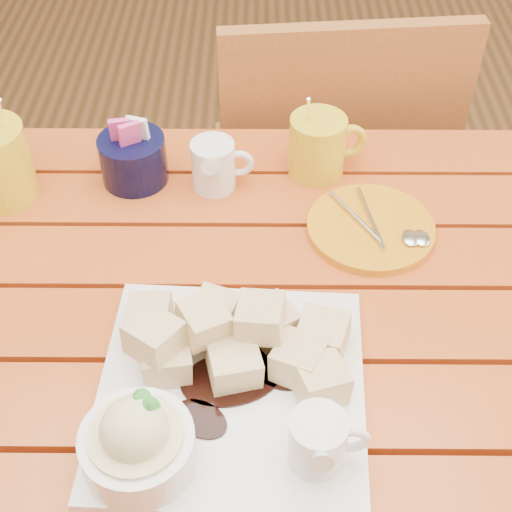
{
  "coord_description": "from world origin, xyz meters",
  "views": [
    {
      "loc": [
        0.06,
        -0.54,
        1.41
      ],
      "look_at": [
        0.06,
        0.04,
        0.82
      ],
      "focal_mm": 50.0,
      "sensor_mm": 36.0,
      "label": 1
    }
  ],
  "objects_px": {
    "orange_saucer": "(372,228)",
    "chair_far": "(325,180)",
    "dessert_plate": "(214,391)",
    "table": "(212,374)",
    "coffee_mug_right": "(319,145)"
  },
  "relations": [
    {
      "from": "orange_saucer",
      "to": "chair_far",
      "type": "relative_size",
      "value": 0.19
    },
    {
      "from": "dessert_plate",
      "to": "orange_saucer",
      "type": "distance_m",
      "value": 0.35
    },
    {
      "from": "table",
      "to": "chair_far",
      "type": "height_order",
      "value": "chair_far"
    },
    {
      "from": "orange_saucer",
      "to": "chair_far",
      "type": "distance_m",
      "value": 0.49
    },
    {
      "from": "table",
      "to": "orange_saucer",
      "type": "bearing_deg",
      "value": 36.92
    },
    {
      "from": "table",
      "to": "chair_far",
      "type": "relative_size",
      "value": 1.35
    },
    {
      "from": "coffee_mug_right",
      "to": "orange_saucer",
      "type": "xyz_separation_m",
      "value": [
        0.07,
        -0.13,
        -0.04
      ]
    },
    {
      "from": "chair_far",
      "to": "coffee_mug_right",
      "type": "bearing_deg",
      "value": 75.22
    },
    {
      "from": "table",
      "to": "orange_saucer",
      "type": "relative_size",
      "value": 6.94
    },
    {
      "from": "coffee_mug_right",
      "to": "orange_saucer",
      "type": "height_order",
      "value": "coffee_mug_right"
    },
    {
      "from": "table",
      "to": "dessert_plate",
      "type": "xyz_separation_m",
      "value": [
        0.01,
        -0.12,
        0.14
      ]
    },
    {
      "from": "dessert_plate",
      "to": "coffee_mug_right",
      "type": "xyz_separation_m",
      "value": [
        0.13,
        0.41,
        0.01
      ]
    },
    {
      "from": "table",
      "to": "coffee_mug_right",
      "type": "relative_size",
      "value": 8.82
    },
    {
      "from": "orange_saucer",
      "to": "chair_far",
      "type": "bearing_deg",
      "value": 92.71
    },
    {
      "from": "dessert_plate",
      "to": "coffee_mug_right",
      "type": "distance_m",
      "value": 0.43
    }
  ]
}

